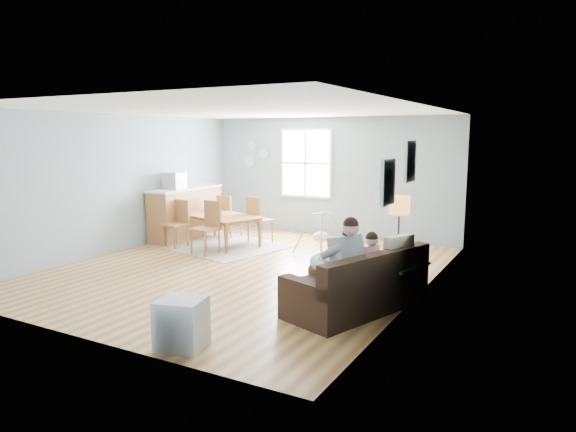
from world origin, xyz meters
The scene contains 22 objects.
room centered at (0.00, 0.00, 2.42)m, with size 8.40×9.40×3.90m.
window centered at (-0.60, 3.46, 1.65)m, with size 1.32×0.08×1.62m.
pictures centered at (2.97, -1.05, 1.85)m, with size 0.05×1.34×0.74m.
wall_plates centered at (-2.00, 3.47, 1.83)m, with size 0.67×0.02×0.66m.
sofa centered at (2.51, -1.09, 0.29)m, with size 1.48×2.19×0.82m.
green_throw centered at (2.65, -0.43, 0.52)m, with size 0.93×0.78×0.04m, color #145A1C.
beige_pillow centered at (2.88, -0.66, 0.73)m, with size 0.13×0.47×0.47m, color tan.
father centered at (2.29, -1.32, 0.69)m, with size 0.96×0.67×1.29m.
nursing_pillow centered at (2.15, -1.27, 0.64)m, with size 0.53×0.53×0.15m, color #CBEDFF.
infant centered at (2.15, -1.24, 0.71)m, with size 0.13×0.36×0.13m.
toddler centered at (2.50, -0.89, 0.70)m, with size 0.56×0.41×0.83m.
floor_lamp centered at (2.75, -0.26, 1.20)m, with size 0.29×0.29×1.45m.
storage_cube centered at (1.23, -3.15, 0.27)m, with size 0.58×0.54×0.55m.
rug centered at (-1.60, 1.37, 0.01)m, with size 2.69×2.05×0.01m, color gray.
dining_table centered at (-1.60, 1.37, 0.32)m, with size 1.82×1.02×0.64m, color brown.
chair_sw centered at (-2.23, 0.84, 0.56)m, with size 0.49×0.49×0.97m.
chair_se centered at (-1.28, 0.62, 0.59)m, with size 0.53×0.53×1.03m.
chair_nw centered at (-1.91, 2.13, 0.55)m, with size 0.48×0.48×0.96m.
chair_ne centered at (-0.98, 1.91, 0.58)m, with size 0.57×0.57×1.00m.
counter centered at (-2.70, 1.65, 0.58)m, with size 0.66×2.05×1.14m.
monitor centered at (-2.67, 1.26, 1.32)m, with size 0.39×0.37×0.36m.
baby_swing centered at (0.68, 1.59, 0.37)m, with size 1.01×1.02×0.81m.
Camera 1 is at (4.81, -7.24, 2.28)m, focal length 32.00 mm.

